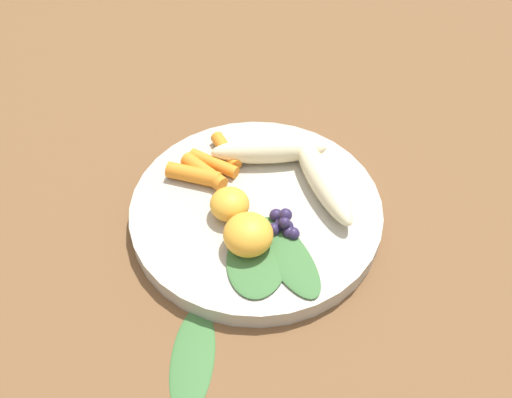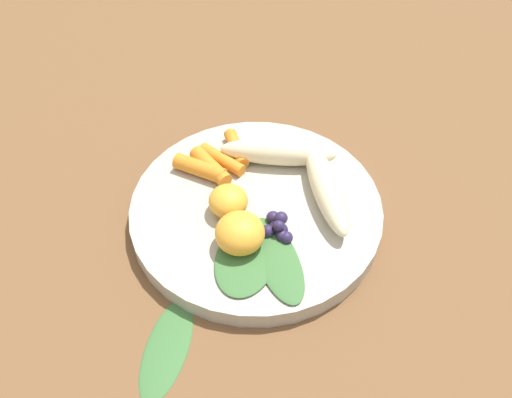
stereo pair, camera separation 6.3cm
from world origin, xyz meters
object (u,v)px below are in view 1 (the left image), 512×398
Objects in this scene: bowl at (256,211)px; banana_peeled_left at (269,150)px; banana_peeled_right at (323,181)px; kale_leaf_stray at (192,358)px; orange_segment_near at (248,234)px.

banana_peeled_left is (0.06, -0.04, 0.03)m from bowl.
banana_peeled_right reaches higher than kale_leaf_stray.
banana_peeled_right is 0.12m from orange_segment_near.
orange_segment_near reaches higher than kale_leaf_stray.
banana_peeled_left reaches higher than kale_leaf_stray.
banana_peeled_right is at bearing -97.92° from bowl.
orange_segment_near is (-0.05, 0.03, 0.03)m from bowl.
bowl is at bearing 86.86° from banana_peeled_right.
bowl is 2.53× the size of kale_leaf_stray.
bowl is 0.08m from banana_peeled_right.
banana_peeled_left is 0.26m from kale_leaf_stray.
orange_segment_near is 0.46× the size of kale_leaf_stray.
orange_segment_near is at bearing 159.33° from kale_leaf_stray.
banana_peeled_left is at bearing -36.54° from bowl.
bowl is 5.45× the size of orange_segment_near.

